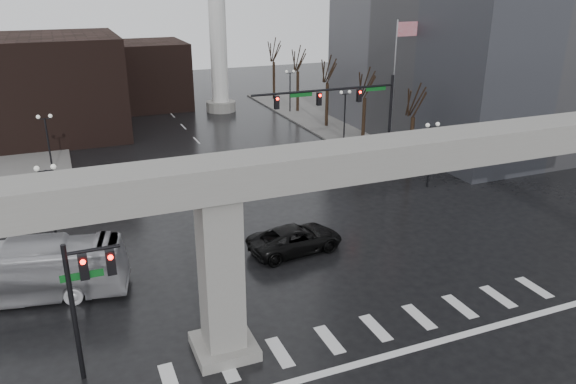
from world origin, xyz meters
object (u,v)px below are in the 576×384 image
Objects in this scene: signal_mast_arm at (350,105)px; far_car at (164,171)px; pickup_truck at (296,239)px; city_bus at (14,272)px.

signal_mast_arm reaches higher than far_car.
signal_mast_arm is 15.38m from pickup_truck.
far_car is (-4.85, 15.65, -0.06)m from pickup_truck.
city_bus is 2.53× the size of far_car.
pickup_truck is 1.33× the size of far_car.
pickup_truck is (-9.36, -11.12, -5.04)m from signal_mast_arm.
city_bus is (-24.43, -10.68, -4.32)m from signal_mast_arm.
city_bus is at bearing -156.39° from signal_mast_arm.
city_bus is (-15.07, 0.44, 0.72)m from pickup_truck.
far_car is at bearing 11.15° from pickup_truck.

